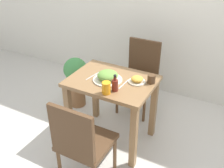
# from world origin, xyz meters

# --- Properties ---
(ground_plane) EXTENTS (16.00, 16.00, 0.00)m
(ground_plane) POSITION_xyz_m (0.00, 0.00, 0.00)
(ground_plane) COLOR beige
(dining_table) EXTENTS (0.83, 0.62, 0.74)m
(dining_table) POSITION_xyz_m (0.00, 0.00, 0.59)
(dining_table) COLOR olive
(dining_table) RESTS_ON ground_plane
(chair_near) EXTENTS (0.42, 0.42, 0.89)m
(chair_near) POSITION_xyz_m (0.06, -0.65, 0.50)
(chair_near) COLOR #4C331E
(chair_near) RESTS_ON ground_plane
(chair_far) EXTENTS (0.42, 0.42, 0.89)m
(chair_far) POSITION_xyz_m (0.02, 0.70, 0.50)
(chair_far) COLOR #4C331E
(chair_far) RESTS_ON ground_plane
(food_plate) EXTENTS (0.29, 0.29, 0.10)m
(food_plate) POSITION_xyz_m (-0.03, -0.03, 0.79)
(food_plate) COLOR beige
(food_plate) RESTS_ON dining_table
(side_plate) EXTENTS (0.17, 0.17, 0.06)m
(side_plate) POSITION_xyz_m (0.24, 0.07, 0.77)
(side_plate) COLOR beige
(side_plate) RESTS_ON dining_table
(drink_cup) EXTENTS (0.08, 0.08, 0.08)m
(drink_cup) POSITION_xyz_m (0.36, 0.12, 0.78)
(drink_cup) COLOR #4C331E
(drink_cup) RESTS_ON dining_table
(juice_glass) EXTENTS (0.08, 0.08, 0.11)m
(juice_glass) POSITION_xyz_m (0.07, -0.25, 0.80)
(juice_glass) COLOR orange
(juice_glass) RESTS_ON dining_table
(sauce_bottle) EXTENTS (0.06, 0.06, 0.17)m
(sauce_bottle) POSITION_xyz_m (0.12, -0.17, 0.81)
(sauce_bottle) COLOR maroon
(sauce_bottle) RESTS_ON dining_table
(fork_utensil) EXTENTS (0.04, 0.19, 0.00)m
(fork_utensil) POSITION_xyz_m (-0.20, -0.03, 0.74)
(fork_utensil) COLOR silver
(fork_utensil) RESTS_ON dining_table
(spoon_utensil) EXTENTS (0.02, 0.19, 0.00)m
(spoon_utensil) POSITION_xyz_m (0.14, -0.03, 0.74)
(spoon_utensil) COLOR silver
(spoon_utensil) RESTS_ON dining_table
(potted_plant_left) EXTENTS (0.30, 0.30, 0.66)m
(potted_plant_left) POSITION_xyz_m (-0.71, 0.37, 0.40)
(potted_plant_left) COLOR brown
(potted_plant_left) RESTS_ON ground_plane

